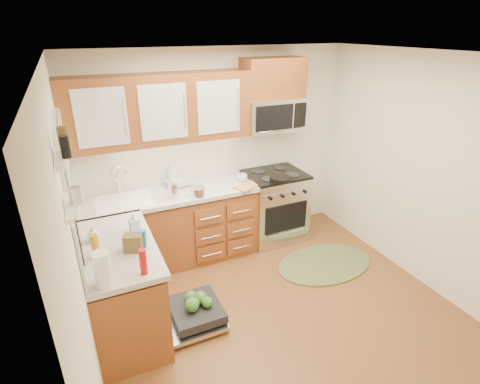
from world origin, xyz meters
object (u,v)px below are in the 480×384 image
microwave (273,114)px  sink (125,212)px  stock_pot (198,192)px  bowl_a (184,183)px  dishwasher (192,314)px  cup (242,178)px  bowl_b (177,183)px  rug (325,264)px  upper_cabinets (160,109)px  paper_towel_roll (103,269)px  skillet (280,179)px  range (274,206)px  cutting_board (247,186)px

microwave → sink: 2.13m
stock_pot → bowl_a: size_ratio=0.76×
dishwasher → cup: (1.06, 1.11, 0.87)m
microwave → stock_pot: 1.38m
microwave → bowl_b: 1.47m
cup → rug: bearing=-48.8°
rug → upper_cabinets: bearing=148.8°
paper_towel_roll → bowl_b: size_ratio=1.03×
stock_pot → skillet: bearing=-2.2°
upper_cabinets → bowl_b: size_ratio=7.50×
bowl_b → cup: 0.81m
dishwasher → bowl_a: size_ratio=2.99×
upper_cabinets → microwave: bearing=-1.0°
microwave → bowl_b: (-1.27, 0.05, -0.73)m
paper_towel_roll → bowl_b: paper_towel_roll is taller
dishwasher → cup: cup is taller
sink → cup: 1.46m
rug → cup: (-0.74, 0.84, 0.96)m
paper_towel_roll → range: bearing=32.5°
rug → bowl_b: size_ratio=4.53×
upper_cabinets → bowl_a: 0.95m
range → paper_towel_roll: size_ratio=3.38×
upper_cabinets → bowl_b: 0.92m
dishwasher → skillet: 1.92m
range → bowl_a: bearing=171.8°
cutting_board → cup: (0.03, 0.19, 0.04)m
microwave → sink: (-1.93, -0.13, -0.90)m
range → stock_pot: 1.25m
stock_pot → bowl_a: bearing=98.0°
rug → skillet: bearing=118.4°
microwave → stock_pot: bearing=-163.7°
sink → stock_pot: (0.80, -0.20, 0.18)m
bowl_a → stock_pot: bearing=-82.0°
dishwasher → bowl_b: bowl_b is taller
sink → cup: cup is taller
dishwasher → bowl_b: size_ratio=2.56×
sink → cutting_board: bearing=-8.0°
upper_cabinets → rug: (1.66, -1.01, -1.86)m
cutting_board → bowl_a: 0.77m
rug → cup: size_ratio=10.22×
bowl_b → stock_pot: bearing=-69.2°
upper_cabinets → paper_towel_roll: bearing=-118.7°
upper_cabinets → skillet: bearing=-16.5°
range → cutting_board: (-0.51, -0.21, 0.46)m
upper_cabinets → cutting_board: size_ratio=6.58×
sink → microwave: bearing=3.9°
rug → dishwasher: bearing=-171.5°
rug → bowl_a: 2.01m
paper_towel_roll → microwave: bearing=34.6°
dishwasher → rug: dishwasher is taller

